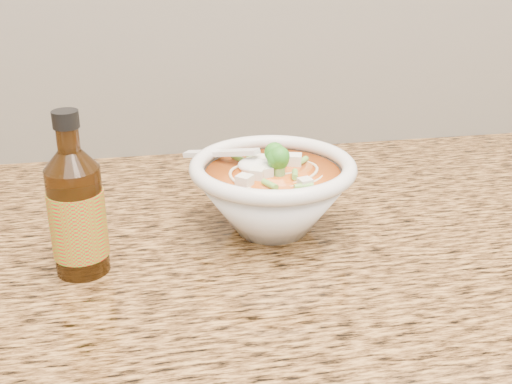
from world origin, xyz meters
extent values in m
cube|color=#A0713A|center=(0.00, 1.68, 0.88)|extent=(4.00, 0.68, 0.04)
cylinder|color=silver|center=(-0.12, 1.69, 0.90)|extent=(0.08, 0.08, 0.01)
torus|color=silver|center=(-0.12, 1.69, 0.98)|extent=(0.20, 0.20, 0.02)
torus|color=beige|center=(-0.11, 1.70, 0.97)|extent=(0.11, 0.11, 0.00)
torus|color=beige|center=(-0.12, 1.70, 0.97)|extent=(0.12, 0.12, 0.00)
torus|color=beige|center=(-0.12, 1.68, 0.97)|extent=(0.11, 0.11, 0.00)
torus|color=beige|center=(-0.12, 1.69, 0.97)|extent=(0.11, 0.11, 0.00)
torus|color=beige|center=(-0.13, 1.71, 0.97)|extent=(0.14, 0.14, 0.00)
torus|color=beige|center=(-0.11, 1.70, 0.97)|extent=(0.08, 0.08, 0.00)
torus|color=beige|center=(-0.14, 1.68, 0.96)|extent=(0.13, 0.13, 0.00)
cube|color=silver|center=(-0.13, 1.67, 0.98)|extent=(0.02, 0.02, 0.02)
cube|color=silver|center=(-0.14, 1.72, 0.98)|extent=(0.02, 0.02, 0.02)
cube|color=silver|center=(-0.12, 1.74, 0.98)|extent=(0.02, 0.02, 0.02)
cube|color=silver|center=(-0.17, 1.70, 0.98)|extent=(0.02, 0.02, 0.02)
cube|color=silver|center=(-0.12, 1.68, 0.98)|extent=(0.02, 0.02, 0.02)
cube|color=silver|center=(-0.12, 1.71, 0.98)|extent=(0.02, 0.02, 0.02)
cube|color=silver|center=(-0.12, 1.71, 0.98)|extent=(0.02, 0.02, 0.02)
cube|color=silver|center=(-0.08, 1.66, 0.98)|extent=(0.02, 0.02, 0.02)
cube|color=silver|center=(-0.15, 1.71, 0.98)|extent=(0.02, 0.02, 0.02)
ellipsoid|color=#196014|center=(-0.12, 1.68, 0.99)|extent=(0.04, 0.04, 0.03)
cylinder|color=#6BB344|center=(-0.09, 1.73, 0.98)|extent=(0.02, 0.02, 0.01)
cylinder|color=#6BB344|center=(-0.15, 1.64, 0.98)|extent=(0.02, 0.02, 0.01)
cylinder|color=#6BB344|center=(-0.10, 1.66, 0.98)|extent=(0.02, 0.02, 0.01)
cylinder|color=#6BB344|center=(-0.10, 1.68, 0.98)|extent=(0.01, 0.02, 0.01)
cylinder|color=#6BB344|center=(-0.15, 1.70, 0.98)|extent=(0.01, 0.02, 0.01)
cylinder|color=#6BB344|center=(-0.13, 1.66, 0.98)|extent=(0.01, 0.02, 0.01)
cylinder|color=#6BB344|center=(-0.10, 1.69, 0.98)|extent=(0.02, 0.01, 0.01)
cylinder|color=#6BB344|center=(-0.09, 1.66, 0.98)|extent=(0.02, 0.02, 0.01)
ellipsoid|color=silver|center=(-0.14, 1.71, 0.98)|extent=(0.04, 0.04, 0.02)
cube|color=silver|center=(-0.18, 1.74, 0.98)|extent=(0.09, 0.08, 0.03)
cylinder|color=#3A1E07|center=(-0.34, 1.64, 0.96)|extent=(0.06, 0.06, 0.12)
cylinder|color=#3A1E07|center=(-0.34, 1.64, 1.05)|extent=(0.03, 0.03, 0.02)
cylinder|color=black|center=(-0.34, 1.64, 1.07)|extent=(0.03, 0.03, 0.02)
cylinder|color=red|center=(-0.34, 1.64, 0.96)|extent=(0.07, 0.07, 0.07)
camera|label=1|loc=(-0.27, 1.01, 1.25)|focal=45.00mm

